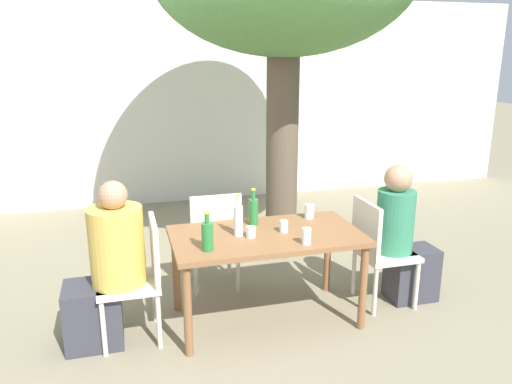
# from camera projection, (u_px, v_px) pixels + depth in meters

# --- Properties ---
(ground_plane) EXTENTS (30.00, 30.00, 0.00)m
(ground_plane) POSITION_uv_depth(u_px,v_px,m) (266.00, 318.00, 4.01)
(ground_plane) COLOR gray
(cafe_building_wall) EXTENTS (10.00, 0.08, 2.80)m
(cafe_building_wall) POSITION_uv_depth(u_px,v_px,m) (194.00, 102.00, 6.92)
(cafe_building_wall) COLOR white
(cafe_building_wall) RESTS_ON ground_plane
(dining_table_front) EXTENTS (1.45, 0.79, 0.73)m
(dining_table_front) POSITION_uv_depth(u_px,v_px,m) (266.00, 244.00, 3.84)
(dining_table_front) COLOR brown
(dining_table_front) RESTS_ON ground_plane
(patio_chair_0) EXTENTS (0.44, 0.44, 0.91)m
(patio_chair_0) POSITION_uv_depth(u_px,v_px,m) (140.00, 273.00, 3.63)
(patio_chair_0) COLOR beige
(patio_chair_0) RESTS_ON ground_plane
(patio_chair_1) EXTENTS (0.44, 0.44, 0.91)m
(patio_chair_1) POSITION_uv_depth(u_px,v_px,m) (377.00, 246.00, 4.12)
(patio_chair_1) COLOR beige
(patio_chair_1) RESTS_ON ground_plane
(patio_chair_2) EXTENTS (0.44, 0.44, 0.91)m
(patio_chair_2) POSITION_uv_depth(u_px,v_px,m) (214.00, 235.00, 4.38)
(patio_chair_2) COLOR beige
(patio_chair_2) RESTS_ON ground_plane
(person_seated_0) EXTENTS (0.59, 0.39, 1.22)m
(person_seated_0) POSITION_uv_depth(u_px,v_px,m) (107.00, 272.00, 3.56)
(person_seated_0) COLOR #383842
(person_seated_0) RESTS_ON ground_plane
(person_seated_1) EXTENTS (0.55, 0.31, 1.20)m
(person_seated_1) POSITION_uv_depth(u_px,v_px,m) (403.00, 241.00, 4.18)
(person_seated_1) COLOR #383842
(person_seated_1) RESTS_ON ground_plane
(water_bottle_0) EXTENTS (0.07, 0.07, 0.32)m
(water_bottle_0) POSITION_uv_depth(u_px,v_px,m) (238.00, 220.00, 3.75)
(water_bottle_0) COLOR silver
(water_bottle_0) RESTS_ON dining_table_front
(green_bottle_1) EXTENTS (0.08, 0.08, 0.28)m
(green_bottle_1) POSITION_uv_depth(u_px,v_px,m) (207.00, 236.00, 3.47)
(green_bottle_1) COLOR #287A38
(green_bottle_1) RESTS_ON dining_table_front
(green_bottle_2) EXTENTS (0.08, 0.08, 0.30)m
(green_bottle_2) POSITION_uv_depth(u_px,v_px,m) (253.00, 211.00, 3.98)
(green_bottle_2) COLOR #287A38
(green_bottle_2) RESTS_ON dining_table_front
(drinking_glass_0) EXTENTS (0.07, 0.07, 0.08)m
(drinking_glass_0) POSITION_uv_depth(u_px,v_px,m) (251.00, 232.00, 3.73)
(drinking_glass_0) COLOR silver
(drinking_glass_0) RESTS_ON dining_table_front
(drinking_glass_1) EXTENTS (0.07, 0.07, 0.09)m
(drinking_glass_1) POSITION_uv_depth(u_px,v_px,m) (284.00, 226.00, 3.84)
(drinking_glass_1) COLOR white
(drinking_glass_1) RESTS_ON dining_table_front
(drinking_glass_2) EXTENTS (0.07, 0.07, 0.12)m
(drinking_glass_2) POSITION_uv_depth(u_px,v_px,m) (306.00, 236.00, 3.59)
(drinking_glass_2) COLOR white
(drinking_glass_2) RESTS_ON dining_table_front
(drinking_glass_3) EXTENTS (0.08, 0.08, 0.12)m
(drinking_glass_3) POSITION_uv_depth(u_px,v_px,m) (309.00, 211.00, 4.16)
(drinking_glass_3) COLOR white
(drinking_glass_3) RESTS_ON dining_table_front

